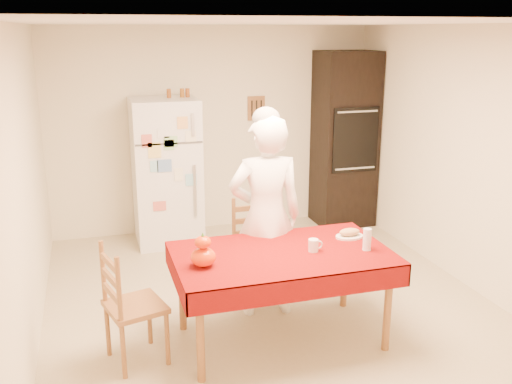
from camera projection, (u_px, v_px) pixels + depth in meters
name	position (u px, v px, depth m)	size (l,w,h in m)	color
floor	(268.00, 302.00, 5.31)	(4.50, 4.50, 0.00)	tan
room_shell	(269.00, 130.00, 4.87)	(4.02, 4.52, 2.51)	beige
refrigerator	(166.00, 172.00, 6.64)	(0.75, 0.74, 1.70)	white
oven_cabinet	(345.00, 140.00, 7.24)	(0.70, 0.62, 2.20)	black
dining_table	(282.00, 260.00, 4.49)	(1.70, 1.00, 0.76)	brown
chair_far	(255.00, 245.00, 5.32)	(0.42, 0.40, 0.95)	brown
chair_left	(127.00, 302.00, 4.21)	(0.50, 0.51, 0.95)	brown
seated_woman	(266.00, 217.00, 4.90)	(0.65, 0.43, 1.78)	white
coffee_mug	(313.00, 245.00, 4.48)	(0.08, 0.08, 0.10)	white
pumpkin_lower	(203.00, 257.00, 4.19)	(0.19, 0.19, 0.14)	#D05604
pumpkin_upper	(203.00, 242.00, 4.16)	(0.12, 0.12, 0.09)	red
wine_glass	(367.00, 239.00, 4.50)	(0.07, 0.07, 0.18)	silver
bread_plate	(349.00, 236.00, 4.79)	(0.24, 0.24, 0.02)	white
bread_loaf	(350.00, 232.00, 4.78)	(0.18, 0.10, 0.06)	#97704A
spice_jar_left	(169.00, 93.00, 6.46)	(0.05, 0.05, 0.10)	brown
spice_jar_mid	(182.00, 93.00, 6.50)	(0.05, 0.05, 0.10)	brown
spice_jar_right	(187.00, 93.00, 6.51)	(0.05, 0.05, 0.10)	brown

